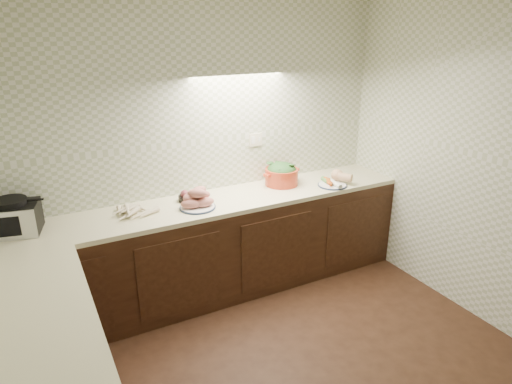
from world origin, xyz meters
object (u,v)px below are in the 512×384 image
dutch_oven (282,174)px  parsnip_pile (129,212)px  sweet_potato_plate (197,200)px  onion_bowl (186,197)px  toaster_oven (12,218)px  veg_plate (334,179)px

dutch_oven → parsnip_pile: bearing=174.9°
sweet_potato_plate → dutch_oven: dutch_oven is taller
sweet_potato_plate → dutch_oven: bearing=10.3°
parsnip_pile → onion_bowl: 0.52m
parsnip_pile → dutch_oven: 1.47m
parsnip_pile → onion_bowl: (0.51, 0.07, 0.01)m
toaster_oven → parsnip_pile: bearing=9.0°
sweet_potato_plate → dutch_oven: size_ratio=0.77×
toaster_oven → sweet_potato_plate: toaster_oven is taller
toaster_oven → dutch_oven: 2.29m
parsnip_pile → sweet_potato_plate: sweet_potato_plate is taller
parsnip_pile → veg_plate: veg_plate is taller
sweet_potato_plate → veg_plate: bearing=-2.2°
dutch_oven → toaster_oven: bearing=172.6°
sweet_potato_plate → onion_bowl: 0.19m
sweet_potato_plate → onion_bowl: size_ratio=2.20×
onion_bowl → veg_plate: bearing=-9.6°
toaster_oven → parsnip_pile: size_ratio=1.25×
sweet_potato_plate → veg_plate: (1.38, -0.05, -0.03)m
onion_bowl → veg_plate: veg_plate is taller
toaster_oven → dutch_oven: (2.29, -0.01, -0.02)m
sweet_potato_plate → veg_plate: sweet_potato_plate is taller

